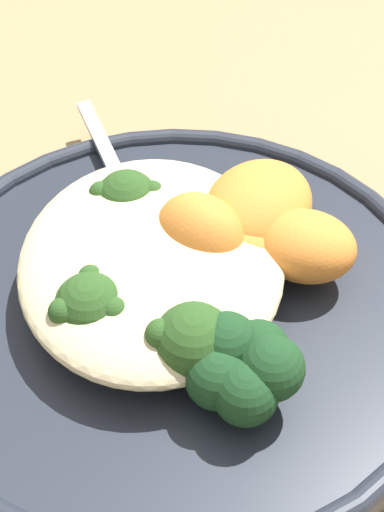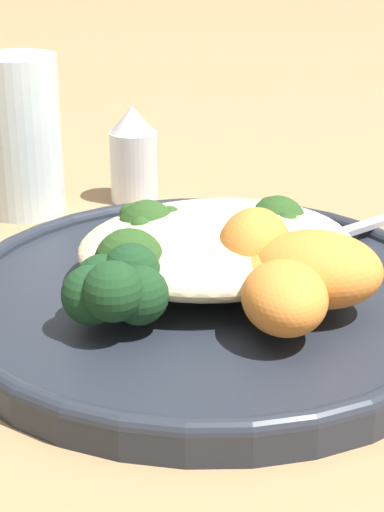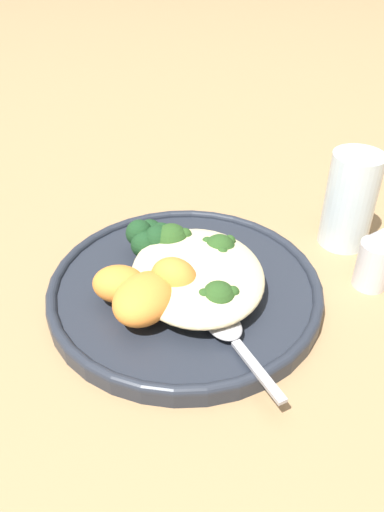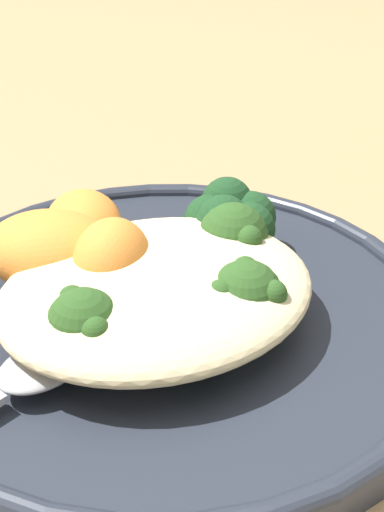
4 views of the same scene
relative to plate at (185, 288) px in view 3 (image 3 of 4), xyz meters
name	(u,v)px [view 3 (image 3 of 4)]	position (x,y,z in m)	size (l,w,h in m)	color
ground_plane	(174,303)	(-0.01, 0.01, -0.01)	(4.00, 4.00, 0.00)	#9E7A51
plate	(185,288)	(0.00, 0.00, 0.00)	(0.30, 0.30, 0.02)	#232833
quinoa_mound	(197,272)	(-0.01, -0.01, 0.03)	(0.16, 0.14, 0.03)	beige
broccoli_stalk_0	(211,296)	(-0.05, -0.02, 0.03)	(0.08, 0.08, 0.04)	#8EB25B
broccoli_stalk_1	(222,275)	(-0.01, -0.04, 0.02)	(0.04, 0.10, 0.03)	#8EB25B
broccoli_stalk_2	(211,254)	(0.02, -0.03, 0.03)	(0.05, 0.11, 0.04)	#8EB25B
broccoli_stalk_3	(171,245)	(0.04, 0.01, 0.03)	(0.09, 0.05, 0.04)	#8EB25B
sweet_potato_chunk_0	(119,284)	(-0.02, 0.07, 0.03)	(0.05, 0.04, 0.04)	orange
sweet_potato_chunk_1	(170,279)	(-0.02, 0.02, 0.03)	(0.05, 0.04, 0.05)	orange
sweet_potato_chunk_2	(154,287)	(-0.02, 0.04, 0.03)	(0.05, 0.04, 0.03)	orange
sweet_potato_chunk_3	(144,299)	(-0.05, 0.05, 0.03)	(0.07, 0.06, 0.04)	orange
kale_tuft	(150,237)	(0.06, 0.03, 0.03)	(0.05, 0.06, 0.04)	#193D1E
spoon	(229,332)	(-0.09, -0.03, 0.01)	(0.12, 0.06, 0.01)	#A3A3A8
water_glass	(350,200)	(0.08, -0.21, 0.05)	(0.06, 0.06, 0.12)	silver
salt_shaker	(375,258)	(-0.01, -0.21, 0.03)	(0.04, 0.04, 0.08)	silver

